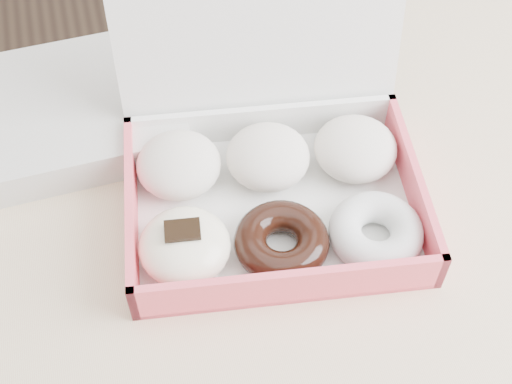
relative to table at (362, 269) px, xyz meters
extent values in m
cube|color=#D1AD89|center=(0.00, 0.00, 0.06)|extent=(1.20, 0.80, 0.04)
cube|color=white|center=(-0.09, 0.05, 0.08)|extent=(0.34, 0.27, 0.01)
cube|color=#FF5665|center=(-0.11, -0.06, 0.10)|extent=(0.31, 0.05, 0.05)
cube|color=white|center=(-0.08, 0.16, 0.10)|extent=(0.31, 0.05, 0.05)
cube|color=#FF5665|center=(-0.25, 0.07, 0.10)|extent=(0.04, 0.23, 0.05)
cube|color=#FF5665|center=(0.06, 0.03, 0.10)|extent=(0.04, 0.23, 0.05)
cube|color=white|center=(-0.08, 0.18, 0.19)|extent=(0.32, 0.09, 0.23)
ellipsoid|color=silver|center=(-0.19, 0.12, 0.11)|extent=(0.11, 0.11, 0.05)
ellipsoid|color=silver|center=(-0.09, 0.10, 0.11)|extent=(0.11, 0.11, 0.05)
ellipsoid|color=silver|center=(0.01, 0.09, 0.11)|extent=(0.11, 0.11, 0.05)
ellipsoid|color=#FFF2CE|center=(-0.20, 0.01, 0.11)|extent=(0.11, 0.11, 0.05)
cube|color=black|center=(-0.20, 0.01, 0.14)|extent=(0.04, 0.03, 0.00)
torus|color=black|center=(-0.10, 0.00, 0.10)|extent=(0.11, 0.11, 0.03)
torus|color=white|center=(0.00, -0.02, 0.10)|extent=(0.11, 0.11, 0.03)
cube|color=silver|center=(-0.30, 0.24, 0.10)|extent=(0.28, 0.22, 0.04)
camera|label=1|loc=(-0.23, -0.40, 0.72)|focal=50.00mm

